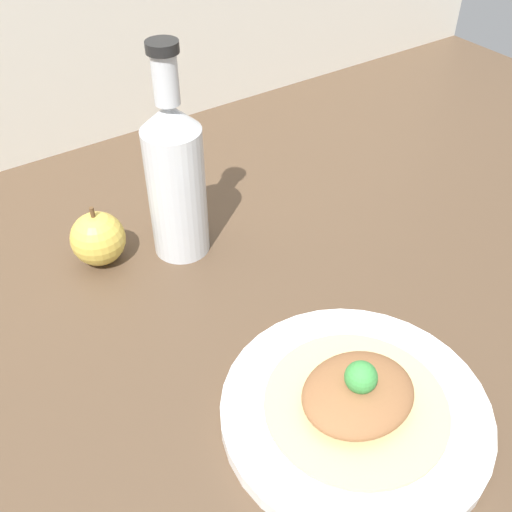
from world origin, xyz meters
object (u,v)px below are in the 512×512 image
at_px(cider_bottle, 176,176).
at_px(apple, 98,239).
at_px(plate, 355,410).
at_px(plated_food, 358,396).

distance_m(cider_bottle, apple, 0.13).
xyz_separation_m(plate, cider_bottle, (-0.01, 0.33, 0.10)).
distance_m(plated_food, apple, 0.38).
height_order(plate, cider_bottle, cider_bottle).
bearing_deg(plated_food, cider_bottle, 92.24).
xyz_separation_m(cider_bottle, apple, (-0.10, 0.04, -0.08)).
relative_size(plated_food, apple, 2.18).
distance_m(plate, apple, 0.39).
bearing_deg(cider_bottle, plate, -87.76).
height_order(plated_food, apple, apple).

